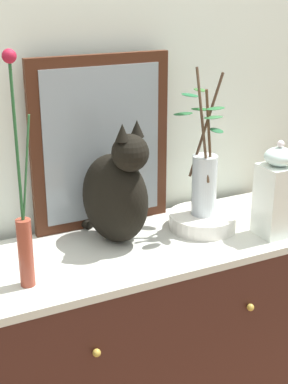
{
  "coord_description": "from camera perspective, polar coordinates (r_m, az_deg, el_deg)",
  "views": [
    {
      "loc": [
        -0.73,
        -1.48,
        1.63
      ],
      "look_at": [
        0.0,
        0.0,
        1.0
      ],
      "focal_mm": 52.56,
      "sensor_mm": 36.0,
      "label": 1
    }
  ],
  "objects": [
    {
      "name": "wall_back",
      "position": [
        1.95,
        -4.02,
        11.06
      ],
      "size": [
        4.4,
        0.08,
        2.6
      ],
      "primitive_type": "cube",
      "color": "silver",
      "rests_on": "ground_plane"
    },
    {
      "name": "sideboard",
      "position": [
        2.05,
        0.0,
        -15.64
      ],
      "size": [
        1.2,
        0.48,
        0.82
      ],
      "color": "#3C1C16",
      "rests_on": "ground_plane"
    },
    {
      "name": "mirror_leaning",
      "position": [
        1.89,
        -4.34,
        4.93
      ],
      "size": [
        0.49,
        0.03,
        0.58
      ],
      "color": "#421F11",
      "rests_on": "sideboard"
    },
    {
      "name": "cat_sitting",
      "position": [
        1.79,
        -2.87,
        -0.12
      ],
      "size": [
        0.26,
        0.47,
        0.41
      ],
      "color": "black",
      "rests_on": "sideboard"
    },
    {
      "name": "vase_slim_green",
      "position": [
        1.55,
        -12.13,
        -3.41
      ],
      "size": [
        0.06,
        0.04,
        0.65
      ],
      "color": "brown",
      "rests_on": "sideboard"
    },
    {
      "name": "bowl_porcelain",
      "position": [
        1.95,
        5.99,
        -2.88
      ],
      "size": [
        0.24,
        0.24,
        0.05
      ],
      "primitive_type": "cylinder",
      "color": "white",
      "rests_on": "sideboard"
    },
    {
      "name": "vase_glass_clear",
      "position": [
        1.89,
        6.13,
        1.44
      ],
      "size": [
        0.18,
        0.22,
        0.5
      ],
      "color": "silver",
      "rests_on": "bowl_porcelain"
    },
    {
      "name": "jar_lidded_porcelain",
      "position": [
        1.9,
        13.28,
        -0.11
      ],
      "size": [
        0.11,
        0.11,
        0.33
      ],
      "color": "white",
      "rests_on": "sideboard"
    }
  ]
}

